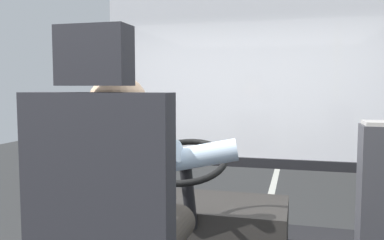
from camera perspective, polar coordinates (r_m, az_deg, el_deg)
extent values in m
cube|color=#343434|center=(10.77, 12.34, -5.60)|extent=(18.00, 44.00, 0.05)
cube|color=silver|center=(10.76, 12.34, -5.46)|extent=(0.12, 39.60, 0.00)
cube|color=#28282D|center=(1.30, -13.28, -10.87)|extent=(0.48, 0.10, 0.66)
cube|color=#28282D|center=(1.26, -13.67, 8.85)|extent=(0.22, 0.10, 0.18)
cylinder|color=#332D28|center=(1.70, -10.37, -15.93)|extent=(0.16, 0.48, 0.16)
cylinder|color=silver|center=(1.46, -10.21, -11.90)|extent=(0.33, 0.33, 0.52)
cube|color=black|center=(1.59, -7.64, -8.09)|extent=(0.06, 0.01, 0.32)
sphere|color=tan|center=(1.40, -10.43, 2.15)|extent=(0.21, 0.21, 0.21)
cylinder|color=silver|center=(1.62, -2.94, -5.80)|extent=(0.55, 0.19, 0.19)
cylinder|color=silver|center=(1.70, -9.90, -5.38)|extent=(0.55, 0.19, 0.19)
cube|color=#282623|center=(2.78, 1.53, -15.34)|extent=(1.10, 0.56, 0.40)
cylinder|color=black|center=(2.34, -0.49, -10.61)|extent=(0.07, 0.22, 0.45)
torus|color=black|center=(2.22, -1.04, -5.81)|extent=(0.48, 0.46, 0.20)
cylinder|color=black|center=(2.22, -1.04, -5.81)|extent=(0.13, 0.14, 0.07)
cube|color=#333338|center=(2.40, 25.35, -12.07)|extent=(0.24, 0.20, 0.95)
cube|color=silver|center=(3.43, 7.82, 6.33)|extent=(2.50, 0.01, 1.40)
cube|color=black|center=(3.49, 7.68, -5.90)|extent=(2.50, 0.08, 0.08)
cylinder|color=#4C3828|center=(13.71, -2.12, 2.97)|extent=(0.33, 0.33, 2.92)
sphere|color=#33572D|center=(13.83, -2.15, 12.44)|extent=(2.52, 2.52, 2.52)
cylinder|color=black|center=(14.16, 25.53, -2.38)|extent=(0.14, 0.49, 0.49)
cylinder|color=black|center=(19.73, 22.73, -0.29)|extent=(0.14, 0.55, 0.55)
cylinder|color=black|center=(17.02, 24.01, -1.09)|extent=(0.14, 0.55, 0.55)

